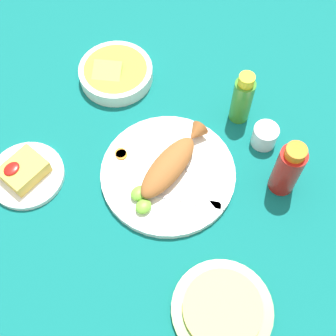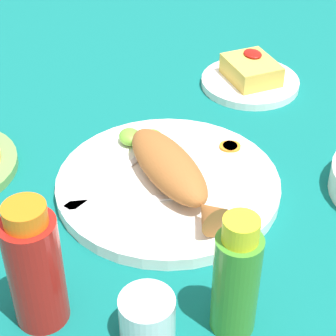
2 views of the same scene
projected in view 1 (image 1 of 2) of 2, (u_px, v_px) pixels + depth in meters
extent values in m
plane|color=#0C605B|center=(168.00, 176.00, 1.10)|extent=(4.00, 4.00, 0.00)
cylinder|color=white|center=(168.00, 174.00, 1.09)|extent=(0.32, 0.32, 0.02)
ellipsoid|color=#935628|center=(168.00, 167.00, 1.07)|extent=(0.19, 0.08, 0.05)
cone|color=#935628|center=(196.00, 134.00, 1.11)|extent=(0.04, 0.05, 0.04)
cube|color=silver|center=(188.00, 169.00, 1.09)|extent=(0.04, 0.11, 0.00)
cube|color=silver|center=(212.00, 199.00, 1.05)|extent=(0.03, 0.07, 0.00)
cube|color=silver|center=(165.00, 196.00, 1.06)|extent=(0.07, 0.10, 0.00)
cube|color=silver|center=(206.00, 203.00, 1.05)|extent=(0.05, 0.07, 0.00)
cylinder|color=orange|center=(121.00, 153.00, 1.11)|extent=(0.03, 0.03, 0.00)
cylinder|color=orange|center=(122.00, 155.00, 1.11)|extent=(0.03, 0.03, 0.00)
ellipsoid|color=#6BB233|center=(139.00, 193.00, 1.05)|extent=(0.04, 0.03, 0.02)
ellipsoid|color=#6BB233|center=(143.00, 207.00, 1.03)|extent=(0.04, 0.03, 0.02)
cylinder|color=#B21914|center=(287.00, 170.00, 1.03)|extent=(0.06, 0.06, 0.14)
cylinder|color=orange|center=(296.00, 152.00, 0.96)|extent=(0.04, 0.04, 0.02)
cylinder|color=#3D8428|center=(242.00, 101.00, 1.13)|extent=(0.05, 0.05, 0.13)
cylinder|color=yellow|center=(247.00, 80.00, 1.06)|extent=(0.04, 0.04, 0.03)
cylinder|color=silver|center=(265.00, 136.00, 1.12)|extent=(0.06, 0.06, 0.05)
cylinder|color=white|center=(264.00, 139.00, 1.14)|extent=(0.05, 0.05, 0.02)
cylinder|color=white|center=(27.00, 175.00, 1.10)|extent=(0.18, 0.18, 0.01)
cube|color=gold|center=(24.00, 170.00, 1.07)|extent=(0.10, 0.08, 0.04)
ellipsoid|color=#AD140F|center=(12.00, 169.00, 1.05)|extent=(0.04, 0.03, 0.01)
cylinder|color=white|center=(116.00, 73.00, 1.22)|extent=(0.19, 0.19, 0.04)
cylinder|color=olive|center=(116.00, 70.00, 1.21)|extent=(0.16, 0.16, 0.01)
cube|color=gold|center=(106.00, 76.00, 1.19)|extent=(0.11, 0.11, 0.02)
cylinder|color=#6B9E4C|center=(222.00, 310.00, 0.95)|extent=(0.21, 0.21, 0.01)
cylinder|color=#E0C666|center=(223.00, 309.00, 0.94)|extent=(0.16, 0.16, 0.01)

